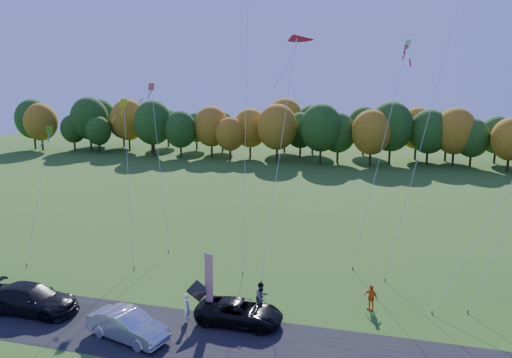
% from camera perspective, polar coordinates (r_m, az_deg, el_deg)
% --- Properties ---
extents(ground, '(160.00, 160.00, 0.00)m').
position_cam_1_polar(ground, '(32.19, -2.87, -14.47)').
color(ground, '#2A5616').
extents(asphalt_strip, '(90.00, 6.00, 0.01)m').
position_cam_1_polar(asphalt_strip, '(28.86, -5.43, -17.84)').
color(asphalt_strip, black).
rests_on(asphalt_strip, ground).
extents(tree_line, '(116.00, 12.00, 10.00)m').
position_cam_1_polar(tree_line, '(84.12, 8.71, 2.00)').
color(tree_line, '#1E4711').
rests_on(tree_line, ground).
extents(black_suv, '(5.11, 2.37, 1.42)m').
position_cam_1_polar(black_suv, '(30.08, -1.91, -14.96)').
color(black_suv, black).
rests_on(black_suv, ground).
extents(silver_sedan, '(5.06, 2.84, 1.58)m').
position_cam_1_polar(silver_sedan, '(29.36, -14.43, -15.89)').
color(silver_sedan, silver).
rests_on(silver_sedan, ground).
extents(dark_truck_a, '(5.83, 2.38, 1.69)m').
position_cam_1_polar(dark_truck_a, '(34.20, -24.26, -12.37)').
color(dark_truck_a, black).
rests_on(dark_truck_a, ground).
extents(person_tailgate_a, '(0.51, 0.68, 1.68)m').
position_cam_1_polar(person_tailgate_a, '(30.55, -7.87, -14.35)').
color(person_tailgate_a, white).
rests_on(person_tailgate_a, ground).
extents(person_tailgate_b, '(1.11, 1.15, 1.86)m').
position_cam_1_polar(person_tailgate_b, '(31.34, 0.63, -13.34)').
color(person_tailgate_b, gray).
rests_on(person_tailgate_b, ground).
extents(person_east, '(1.01, 0.79, 1.61)m').
position_cam_1_polar(person_east, '(32.38, 12.99, -13.04)').
color(person_east, orange).
rests_on(person_east, ground).
extents(feather_flag, '(0.53, 0.18, 4.11)m').
position_cam_1_polar(feather_flag, '(30.17, -5.48, -11.14)').
color(feather_flag, '#999999').
rests_on(feather_flag, ground).
extents(kite_delta_blue, '(3.60, 10.42, 31.80)m').
position_cam_1_polar(kite_delta_blue, '(38.91, -1.06, 14.22)').
color(kite_delta_blue, '#4C3F33').
rests_on(kite_delta_blue, ground).
extents(kite_parafoil_orange, '(8.13, 13.39, 27.13)m').
position_cam_1_polar(kite_parafoil_orange, '(40.60, 19.95, 9.82)').
color(kite_parafoil_orange, '#4C3F33').
rests_on(kite_parafoil_orange, ground).
extents(kite_delta_red, '(2.44, 8.64, 18.41)m').
position_cam_1_polar(kite_delta_red, '(36.82, 2.97, 4.70)').
color(kite_delta_red, '#4C3F33').
rests_on(kite_delta_red, ground).
extents(kite_diamond_yellow, '(3.80, 5.92, 12.69)m').
position_cam_1_polar(kite_diamond_yellow, '(40.08, -14.37, -0.23)').
color(kite_diamond_yellow, '#4C3F33').
rests_on(kite_diamond_yellow, ground).
extents(kite_diamond_green, '(2.16, 6.60, 10.30)m').
position_cam_1_polar(kite_diamond_green, '(43.45, -23.58, -1.49)').
color(kite_diamond_green, '#4C3F33').
rests_on(kite_diamond_green, ground).
extents(kite_diamond_white, '(3.70, 5.80, 17.23)m').
position_cam_1_polar(kite_diamond_white, '(38.72, 14.05, 2.80)').
color(kite_diamond_white, '#4C3F33').
rests_on(kite_diamond_white, ground).
extents(kite_diamond_pink, '(4.36, 6.20, 13.88)m').
position_cam_1_polar(kite_diamond_pink, '(43.32, -10.97, 1.61)').
color(kite_diamond_pink, '#4C3F33').
rests_on(kite_diamond_pink, ground).
extents(kite_diamond_blue_low, '(5.53, 5.27, 8.82)m').
position_cam_1_polar(kite_diamond_blue_low, '(34.22, 23.93, -6.24)').
color(kite_diamond_blue_low, '#4C3F33').
rests_on(kite_diamond_blue_low, ground).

